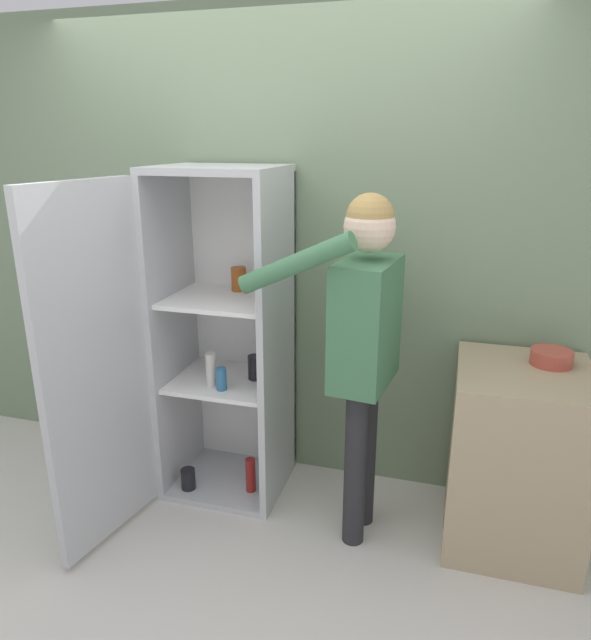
# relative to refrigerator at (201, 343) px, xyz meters

# --- Properties ---
(ground_plane) EXTENTS (12.00, 12.00, 0.00)m
(ground_plane) POSITION_rel_refrigerator_xyz_m (0.28, -0.56, -0.88)
(ground_plane) COLOR beige
(wall_back) EXTENTS (7.00, 0.06, 2.55)m
(wall_back) POSITION_rel_refrigerator_xyz_m (0.28, 0.42, 0.40)
(wall_back) COLOR gray
(wall_back) RESTS_ON ground_plane
(refrigerator) EXTENTS (0.77, 1.17, 1.76)m
(refrigerator) POSITION_rel_refrigerator_xyz_m (0.00, 0.00, 0.00)
(refrigerator) COLOR #B7BABC
(refrigerator) RESTS_ON ground_plane
(person) EXTENTS (0.68, 0.54, 1.67)m
(person) POSITION_rel_refrigerator_xyz_m (0.87, -0.11, 0.20)
(person) COLOR #262628
(person) RESTS_ON ground_plane
(counter) EXTENTS (0.60, 0.64, 0.89)m
(counter) POSITION_rel_refrigerator_xyz_m (1.59, 0.05, -0.43)
(counter) COLOR tan
(counter) RESTS_ON ground_plane
(bowl) EXTENTS (0.19, 0.19, 0.07)m
(bowl) POSITION_rel_refrigerator_xyz_m (1.70, 0.16, 0.05)
(bowl) COLOR #B24738
(bowl) RESTS_ON counter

